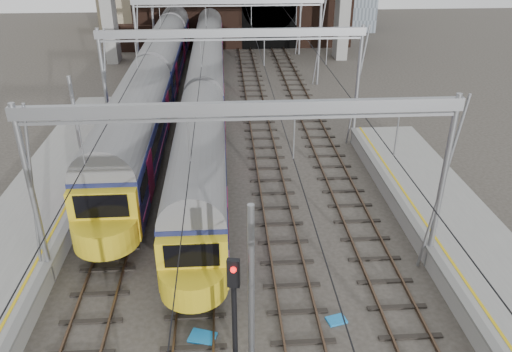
{
  "coord_description": "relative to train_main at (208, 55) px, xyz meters",
  "views": [
    {
      "loc": [
        -0.63,
        -9.49,
        13.75
      ],
      "look_at": [
        0.85,
        12.64,
        2.4
      ],
      "focal_mm": 35.0,
      "sensor_mm": 36.0,
      "label": 1
    }
  ],
  "objects": [
    {
      "name": "equip_cover_b",
      "position": [
        0.31,
        -33.65,
        -2.42
      ],
      "size": [
        1.12,
        0.94,
        0.11
      ],
      "primitive_type": "cube",
      "rotation": [
        0.0,
        0.0,
        -0.33
      ],
      "color": "#1B7FCE",
      "rests_on": "ground"
    },
    {
      "name": "train_main",
      "position": [
        0.0,
        0.0,
        0.0
      ],
      "size": [
        2.79,
        64.39,
        4.8
      ],
      "color": "black",
      "rests_on": "ground"
    },
    {
      "name": "equip_cover_c",
      "position": [
        5.44,
        -33.08,
        -2.44
      ],
      "size": [
        0.84,
        0.69,
        0.09
      ],
      "primitive_type": "cube",
      "rotation": [
        0.0,
        0.0,
        0.25
      ],
      "color": "#1B7FCE",
      "rests_on": "ground"
    },
    {
      "name": "train_second",
      "position": [
        -4.0,
        6.99,
        0.18
      ],
      "size": [
        3.09,
        71.32,
        5.21
      ],
      "color": "black",
      "rests_on": "ground"
    },
    {
      "name": "overhead_line",
      "position": [
        2.0,
        -16.44,
        4.09
      ],
      "size": [
        16.8,
        80.0,
        8.0
      ],
      "color": "gray",
      "rests_on": "ground"
    },
    {
      "name": "signal_near_centre",
      "position": [
        1.49,
        -35.78,
        0.77
      ],
      "size": [
        0.39,
        0.48,
        5.19
      ],
      "rotation": [
        0.0,
        0.0,
        -0.19
      ],
      "color": "black",
      "rests_on": "ground"
    },
    {
      "name": "retaining_wall",
      "position": [
        3.4,
        14.0,
        1.85
      ],
      "size": [
        28.0,
        2.75,
        9.0
      ],
      "color": "#301D15",
      "rests_on": "ground"
    },
    {
      "name": "tracks",
      "position": [
        2.0,
        -22.93,
        -2.46
      ],
      "size": [
        14.4,
        80.0,
        0.22
      ],
      "color": "#4C3828",
      "rests_on": "ground"
    }
  ]
}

